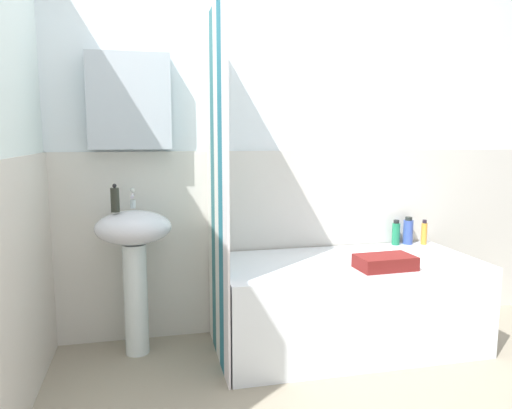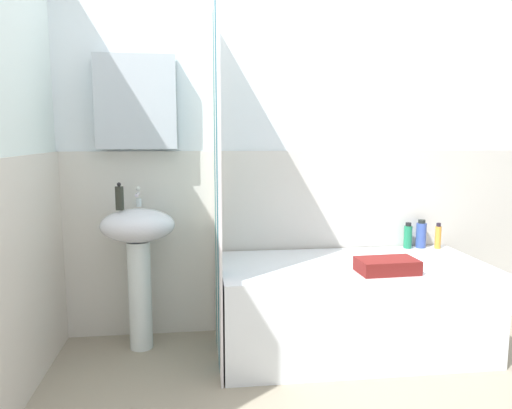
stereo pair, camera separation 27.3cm
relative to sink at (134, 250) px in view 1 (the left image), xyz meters
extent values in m
cube|color=white|center=(1.05, 0.24, 0.56)|extent=(3.60, 0.05, 2.40)
cube|color=silver|center=(1.05, 0.21, -0.04)|extent=(3.60, 0.02, 1.20)
cube|color=silver|center=(0.00, 0.15, 0.86)|extent=(0.48, 0.12, 0.56)
cube|color=silver|center=(-0.50, -0.69, -0.04)|extent=(0.02, 1.81, 1.20)
cylinder|color=white|center=(0.00, 0.00, -0.30)|extent=(0.14, 0.14, 0.67)
ellipsoid|color=white|center=(0.00, 0.00, 0.13)|extent=(0.44, 0.34, 0.20)
cylinder|color=silver|center=(0.00, 0.10, 0.26)|extent=(0.03, 0.03, 0.05)
cylinder|color=silver|center=(0.00, 0.05, 0.31)|extent=(0.02, 0.10, 0.02)
sphere|color=silver|center=(0.00, 0.10, 0.34)|extent=(0.03, 0.03, 0.03)
cylinder|color=#2A2D25|center=(-0.09, -0.03, 0.30)|extent=(0.05, 0.05, 0.14)
sphere|color=black|center=(-0.09, -0.03, 0.38)|extent=(0.02, 0.02, 0.02)
cube|color=white|center=(1.27, -0.18, -0.36)|extent=(1.57, 0.74, 0.55)
cube|color=white|center=(0.47, -0.48, 0.36)|extent=(0.01, 0.15, 2.00)
cube|color=#256E85|center=(0.47, -0.33, 0.36)|extent=(0.01, 0.15, 2.00)
cube|color=white|center=(0.47, -0.18, 0.36)|extent=(0.01, 0.15, 2.00)
cube|color=#337077|center=(0.47, -0.03, 0.36)|extent=(0.01, 0.15, 2.00)
cube|color=white|center=(0.47, 0.12, 0.36)|extent=(0.01, 0.15, 2.00)
cylinder|color=gold|center=(1.96, 0.10, -0.01)|extent=(0.04, 0.04, 0.15)
cylinder|color=#261D2A|center=(1.96, 0.10, 0.07)|extent=(0.03, 0.03, 0.02)
cylinder|color=#364FA0|center=(1.85, 0.14, -0.01)|extent=(0.07, 0.07, 0.17)
cylinder|color=#232A27|center=(1.85, 0.14, 0.09)|extent=(0.05, 0.05, 0.02)
cylinder|color=#1D784F|center=(1.76, 0.14, -0.01)|extent=(0.05, 0.05, 0.15)
cylinder|color=black|center=(1.76, 0.14, 0.07)|extent=(0.04, 0.04, 0.02)
cube|color=maroon|center=(1.39, -0.41, -0.05)|extent=(0.33, 0.21, 0.08)
camera|label=1|loc=(0.08, -2.84, 0.66)|focal=33.78mm
camera|label=2|loc=(0.35, -2.88, 0.66)|focal=33.78mm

